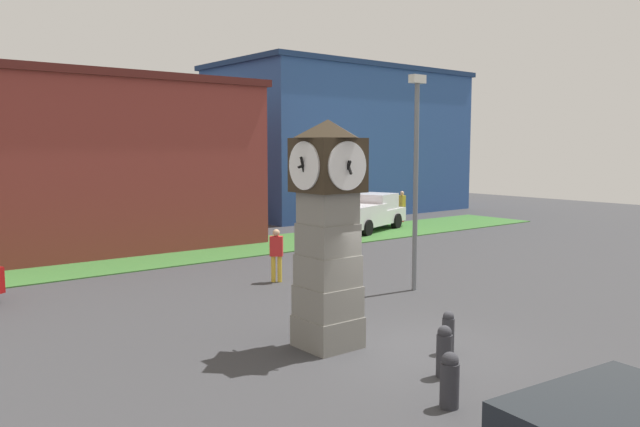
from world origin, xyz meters
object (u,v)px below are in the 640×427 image
clock_tower (328,230)px  street_lamp_near_road (416,167)px  bollard_far_row (450,380)px  pedestrian_near_bench (276,252)px  bollard_mid_row (444,351)px  pickup_truck (367,213)px  pedestrian_crossing_lot (402,204)px  bollard_near_tower (448,332)px

clock_tower → street_lamp_near_road: size_ratio=0.76×
bollard_far_row → pedestrian_near_bench: 10.17m
pedestrian_near_bench → street_lamp_near_road: 5.08m
bollard_mid_row → pickup_truck: (12.62, 15.84, 0.44)m
pedestrian_near_bench → pedestrian_crossing_lot: pedestrian_crossing_lot is taller
street_lamp_near_road → clock_tower: bearing=-154.8°
clock_tower → bollard_near_tower: bearing=-48.5°
pedestrian_near_bench → pedestrian_crossing_lot: size_ratio=0.94×
pickup_truck → pedestrian_near_bench: 12.64m
bollard_mid_row → pedestrian_crossing_lot: size_ratio=0.55×
bollard_near_tower → pedestrian_near_bench: pedestrian_near_bench is taller
pedestrian_near_bench → pickup_truck: bearing=34.5°
pickup_truck → bollard_mid_row: bearing=-128.5°
clock_tower → pickup_truck: bearing=44.9°
bollard_near_tower → bollard_mid_row: bearing=-142.9°
pedestrian_near_bench → bollard_near_tower: bearing=-98.0°
bollard_far_row → street_lamp_near_road: size_ratio=0.15×
clock_tower → pedestrian_crossing_lot: (17.27, 14.64, -1.48)m
bollard_mid_row → street_lamp_near_road: 7.75m
bollard_near_tower → pedestrian_near_bench: (1.11, 7.86, 0.51)m
pickup_truck → clock_tower: bearing=-135.1°
clock_tower → pedestrian_near_bench: 6.77m
bollard_near_tower → pickup_truck: (11.52, 15.02, 0.48)m
bollard_far_row → street_lamp_near_road: bearing=47.0°
pedestrian_crossing_lot → street_lamp_near_road: street_lamp_near_road is taller
bollard_far_row → pedestrian_near_bench: size_ratio=0.55×
bollard_far_row → pedestrian_crossing_lot: size_ratio=0.52×
bollard_mid_row → pedestrian_crossing_lot: 24.08m
bollard_near_tower → bollard_mid_row: size_ratio=0.91×
street_lamp_near_road → pickup_truck: bearing=53.6°
pedestrian_crossing_lot → street_lamp_near_road: bearing=-134.5°
pedestrian_near_bench → clock_tower: bearing=-114.9°
clock_tower → pedestrian_near_bench: size_ratio=2.86×
pedestrian_crossing_lot → clock_tower: bearing=-139.7°
bollard_far_row → pickup_truck: 21.63m
bollard_far_row → pedestrian_near_bench: bearing=71.7°
clock_tower → bollard_far_row: (-0.42, -3.67, -2.04)m
clock_tower → bollard_mid_row: 3.42m
clock_tower → bollard_near_tower: size_ratio=5.40×
clock_tower → bollard_near_tower: clock_tower is taller
clock_tower → street_lamp_near_road: street_lamp_near_road is taller
pickup_truck → bollard_far_row: bearing=-129.0°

